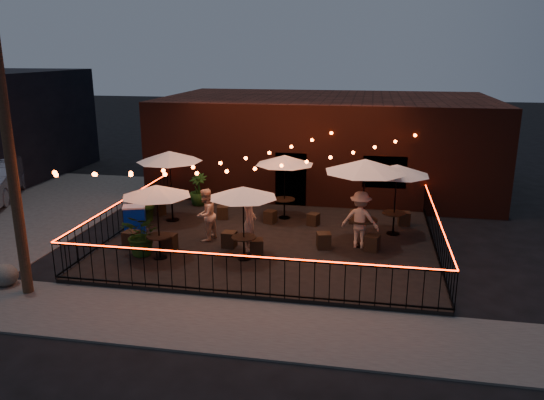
# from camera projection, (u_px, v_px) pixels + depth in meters

# --- Properties ---
(ground) EXTENTS (110.00, 110.00, 0.00)m
(ground) POSITION_uv_depth(u_px,v_px,m) (258.00, 269.00, 14.92)
(ground) COLOR black
(ground) RESTS_ON ground
(patio) EXTENTS (10.00, 8.00, 0.15)m
(patio) POSITION_uv_depth(u_px,v_px,m) (271.00, 242.00, 16.79)
(patio) COLOR black
(patio) RESTS_ON ground
(sidewalk) EXTENTS (18.00, 2.50, 0.05)m
(sidewalk) POSITION_uv_depth(u_px,v_px,m) (228.00, 324.00, 11.84)
(sidewalk) COLOR #423E3C
(sidewalk) RESTS_ON ground
(brick_building) EXTENTS (14.00, 8.00, 4.00)m
(brick_building) POSITION_uv_depth(u_px,v_px,m) (326.00, 142.00, 23.65)
(brick_building) COLOR black
(brick_building) RESTS_ON ground
(utility_pole) EXTENTS (0.26, 0.26, 8.00)m
(utility_pole) POSITION_uv_depth(u_px,v_px,m) (7.00, 136.00, 12.33)
(utility_pole) COLOR #342615
(utility_pole) RESTS_ON ground
(fence_front) EXTENTS (10.00, 0.04, 1.04)m
(fence_front) POSITION_uv_depth(u_px,v_px,m) (241.00, 276.00, 12.85)
(fence_front) COLOR black
(fence_front) RESTS_ON patio
(fence_left) EXTENTS (0.04, 8.00, 1.04)m
(fence_left) POSITION_uv_depth(u_px,v_px,m) (123.00, 216.00, 17.51)
(fence_left) COLOR black
(fence_left) RESTS_ON patio
(fence_right) EXTENTS (0.04, 8.00, 1.04)m
(fence_right) POSITION_uv_depth(u_px,v_px,m) (437.00, 234.00, 15.75)
(fence_right) COLOR black
(fence_right) RESTS_ON patio
(festoon_lights) EXTENTS (10.02, 8.72, 1.32)m
(festoon_lights) POSITION_uv_depth(u_px,v_px,m) (237.00, 167.00, 16.02)
(festoon_lights) COLOR #EB400E
(festoon_lights) RESTS_ON ground
(cafe_table_0) EXTENTS (2.01, 2.01, 2.17)m
(cafe_table_0) POSITION_uv_depth(u_px,v_px,m) (156.00, 191.00, 14.78)
(cafe_table_0) COLOR black
(cafe_table_0) RESTS_ON patio
(cafe_table_1) EXTENTS (2.85, 2.85, 2.48)m
(cafe_table_1) POSITION_uv_depth(u_px,v_px,m) (170.00, 157.00, 18.10)
(cafe_table_1) COLOR black
(cafe_table_1) RESTS_ON patio
(cafe_table_2) EXTENTS (2.16, 2.16, 2.15)m
(cafe_table_2) POSITION_uv_depth(u_px,v_px,m) (243.00, 193.00, 14.72)
(cafe_table_2) COLOR black
(cafe_table_2) RESTS_ON patio
(cafe_table_3) EXTENTS (2.74, 2.74, 2.29)m
(cafe_table_3) POSITION_uv_depth(u_px,v_px,m) (285.00, 161.00, 18.41)
(cafe_table_3) COLOR black
(cafe_table_3) RESTS_ON patio
(cafe_table_4) EXTENTS (3.00, 3.00, 2.70)m
(cafe_table_4) POSITION_uv_depth(u_px,v_px,m) (365.00, 167.00, 15.63)
(cafe_table_4) COLOR black
(cafe_table_4) RESTS_ON patio
(cafe_table_5) EXTENTS (2.72, 2.72, 2.32)m
(cafe_table_5) POSITION_uv_depth(u_px,v_px,m) (397.00, 171.00, 16.75)
(cafe_table_5) COLOR black
(cafe_table_5) RESTS_ON patio
(bistro_chair_0) EXTENTS (0.49, 0.49, 0.51)m
(bistro_chair_0) POSITION_uv_depth(u_px,v_px,m) (132.00, 239.00, 16.08)
(bistro_chair_0) COLOR black
(bistro_chair_0) RESTS_ON patio
(bistro_chair_1) EXTENTS (0.43, 0.43, 0.48)m
(bistro_chair_1) POSITION_uv_depth(u_px,v_px,m) (169.00, 242.00, 15.88)
(bistro_chair_1) COLOR black
(bistro_chair_1) RESTS_ON patio
(bistro_chair_2) EXTENTS (0.50, 0.50, 0.47)m
(bistro_chair_2) POSITION_uv_depth(u_px,v_px,m) (158.00, 209.00, 19.27)
(bistro_chair_2) COLOR black
(bistro_chair_2) RESTS_ON patio
(bistro_chair_3) EXTENTS (0.46, 0.46, 0.45)m
(bistro_chair_3) POSITION_uv_depth(u_px,v_px,m) (223.00, 212.00, 18.84)
(bistro_chair_3) COLOR black
(bistro_chair_3) RESTS_ON patio
(bistro_chair_4) EXTENTS (0.43, 0.43, 0.48)m
(bistro_chair_4) POSITION_uv_depth(u_px,v_px,m) (229.00, 239.00, 16.12)
(bistro_chair_4) COLOR black
(bistro_chair_4) RESTS_ON patio
(bistro_chair_5) EXTENTS (0.47, 0.47, 0.46)m
(bistro_chair_5) POSITION_uv_depth(u_px,v_px,m) (256.00, 247.00, 15.53)
(bistro_chair_5) COLOR black
(bistro_chair_5) RESTS_ON patio
(bistro_chair_6) EXTENTS (0.46, 0.46, 0.43)m
(bistro_chair_6) POSITION_uv_depth(u_px,v_px,m) (270.00, 217.00, 18.39)
(bistro_chair_6) COLOR black
(bistro_chair_6) RESTS_ON patio
(bistro_chair_7) EXTENTS (0.45, 0.45, 0.42)m
(bistro_chair_7) POSITION_uv_depth(u_px,v_px,m) (313.00, 219.00, 18.13)
(bistro_chair_7) COLOR black
(bistro_chair_7) RESTS_ON patio
(bistro_chair_8) EXTENTS (0.49, 0.49, 0.48)m
(bistro_chair_8) POSITION_uv_depth(u_px,v_px,m) (324.00, 241.00, 16.00)
(bistro_chair_8) COLOR black
(bistro_chair_8) RESTS_ON patio
(bistro_chair_9) EXTENTS (0.50, 0.50, 0.48)m
(bistro_chair_9) POSITION_uv_depth(u_px,v_px,m) (372.00, 243.00, 15.81)
(bistro_chair_9) COLOR black
(bistro_chair_9) RESTS_ON patio
(bistro_chair_10) EXTENTS (0.39, 0.39, 0.44)m
(bistro_chair_10) POSITION_uv_depth(u_px,v_px,m) (355.00, 217.00, 18.36)
(bistro_chair_10) COLOR black
(bistro_chair_10) RESTS_ON patio
(bistro_chair_11) EXTENTS (0.42, 0.42, 0.46)m
(bistro_chair_11) POSITION_uv_depth(u_px,v_px,m) (404.00, 218.00, 18.15)
(bistro_chair_11) COLOR black
(bistro_chair_11) RESTS_ON patio
(patron_a) EXTENTS (0.49, 0.68, 1.74)m
(patron_a) POSITION_uv_depth(u_px,v_px,m) (249.00, 222.00, 15.73)
(patron_a) COLOR tan
(patron_a) RESTS_ON patio
(patron_b) EXTENTS (0.83, 0.95, 1.67)m
(patron_b) POSITION_uv_depth(u_px,v_px,m) (206.00, 215.00, 16.55)
(patron_b) COLOR tan
(patron_b) RESTS_ON patio
(patron_c) EXTENTS (1.23, 0.83, 1.75)m
(patron_c) POSITION_uv_depth(u_px,v_px,m) (360.00, 220.00, 15.93)
(patron_c) COLOR #D0A98E
(patron_c) RESTS_ON patio
(potted_shrub_a) EXTENTS (1.40, 1.30, 1.27)m
(potted_shrub_a) POSITION_uv_depth(u_px,v_px,m) (143.00, 235.00, 15.36)
(potted_shrub_a) COLOR #17360F
(potted_shrub_a) RESTS_ON patio
(potted_shrub_b) EXTENTS (0.87, 0.77, 1.32)m
(potted_shrub_b) POSITION_uv_depth(u_px,v_px,m) (148.00, 203.00, 18.49)
(potted_shrub_b) COLOR #13400F
(potted_shrub_b) RESTS_ON patio
(potted_shrub_c) EXTENTS (0.78, 0.78, 1.23)m
(potted_shrub_c) POSITION_uv_depth(u_px,v_px,m) (198.00, 189.00, 20.42)
(potted_shrub_c) COLOR #0D340D
(potted_shrub_c) RESTS_ON patio
(cooler) EXTENTS (0.84, 0.72, 0.94)m
(cooler) POSITION_uv_depth(u_px,v_px,m) (135.00, 219.00, 17.26)
(cooler) COLOR #0520A6
(cooler) RESTS_ON patio
(boulder) EXTENTS (1.00, 0.93, 0.64)m
(boulder) POSITION_uv_depth(u_px,v_px,m) (4.00, 275.00, 13.71)
(boulder) COLOR #484843
(boulder) RESTS_ON ground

